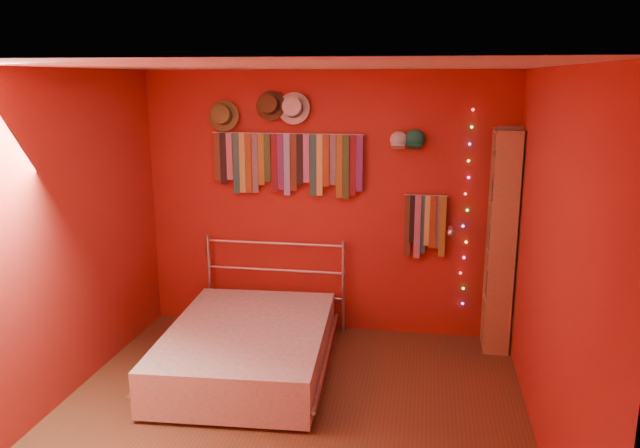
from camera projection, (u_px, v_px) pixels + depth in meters
The scene contains 16 objects.
ground at pixel (287, 418), 4.55m from camera, with size 3.50×3.50×0.00m, color brown.
back_wall at pixel (326, 204), 5.95m from camera, with size 3.50×0.02×2.50m, color maroon.
right_wall at pixel (552, 267), 3.98m from camera, with size 0.02×3.50×2.50m, color maroon.
left_wall at pixel (51, 243), 4.56m from camera, with size 0.02×3.50×2.50m, color maroon.
ceiling at pixel (282, 66), 3.98m from camera, with size 3.50×3.50×0.02m, color white.
tie_rack at pixel (288, 161), 5.85m from camera, with size 1.45×0.03×0.60m.
small_tie_rack at pixel (425, 223), 5.76m from camera, with size 0.40×0.03×0.60m.
fedora_olive at pixel (223, 115), 5.82m from camera, with size 0.29×0.16×0.29m.
fedora_brown at pixel (270, 105), 5.73m from camera, with size 0.28×0.15×0.28m.
fedora_white at pixel (293, 108), 5.69m from camera, with size 0.30×0.16×0.29m.
cap_white at pixel (399, 140), 5.64m from camera, with size 0.17×0.21×0.17m.
cap_green at pixel (415, 140), 5.61m from camera, with size 0.18×0.23×0.18m.
fairy_lights at pixel (466, 210), 5.69m from camera, with size 0.06×0.02×1.83m.
reading_lamp at pixel (451, 232), 5.54m from camera, with size 0.08×0.33×0.10m.
bookshelf at pixel (506, 241), 5.51m from camera, with size 0.25×0.34×2.00m.
bed at pixel (248, 347), 5.25m from camera, with size 1.49×1.94×0.92m.
Camera 1 is at (0.94, -4.00, 2.43)m, focal length 35.00 mm.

